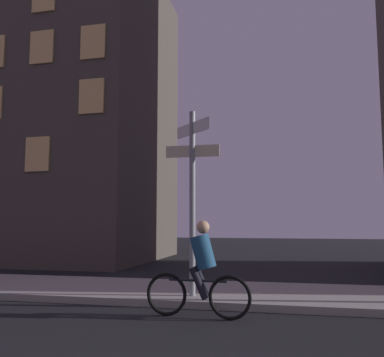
{
  "coord_description": "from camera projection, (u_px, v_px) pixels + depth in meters",
  "views": [
    {
      "loc": [
        1.53,
        -2.82,
        1.58
      ],
      "look_at": [
        -0.3,
        5.42,
        2.48
      ],
      "focal_mm": 38.73,
      "sensor_mm": 36.0,
      "label": 1
    }
  ],
  "objects": [
    {
      "name": "sidewalk_kerb",
      "position": [
        213.0,
        293.0,
        8.88
      ],
      "size": [
        40.0,
        2.82,
        0.14
      ],
      "primitive_type": "cube",
      "color": "#9E9991",
      "rests_on": "ground_plane"
    },
    {
      "name": "signpost",
      "position": [
        192.0,
        187.0,
        8.39
      ],
      "size": [
        1.11,
        0.85,
        3.72
      ],
      "color": "gray",
      "rests_on": "sidewalk_kerb"
    },
    {
      "name": "cyclist",
      "position": [
        200.0,
        272.0,
        6.92
      ],
      "size": [
        1.82,
        0.35,
        1.61
      ],
      "color": "black",
      "rests_on": "ground_plane"
    },
    {
      "name": "building_left_block",
      "position": [
        51.0,
        118.0,
        18.65
      ],
      "size": [
        9.77,
        7.83,
        12.56
      ],
      "color": "#4C443D",
      "rests_on": "ground_plane"
    }
  ]
}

